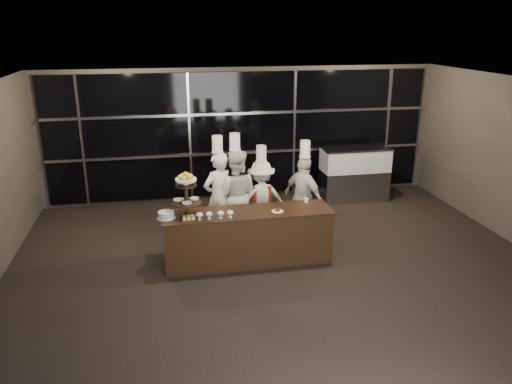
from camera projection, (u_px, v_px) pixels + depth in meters
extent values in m
plane|color=black|center=(300.00, 307.00, 7.21)|extent=(10.00, 10.00, 0.00)
plane|color=black|center=(307.00, 98.00, 6.25)|extent=(10.00, 10.00, 0.00)
plane|color=#473F38|center=(242.00, 134.00, 11.38)|extent=(9.00, 0.00, 9.00)
cube|color=black|center=(243.00, 135.00, 11.32)|extent=(8.60, 0.04, 2.80)
cube|color=#A5A5AA|center=(243.00, 152.00, 11.40)|extent=(8.60, 0.06, 0.06)
cube|color=#A5A5AA|center=(243.00, 113.00, 11.12)|extent=(8.60, 0.06, 0.06)
cube|color=#A5A5AA|center=(82.00, 142.00, 10.66)|extent=(0.05, 0.05, 2.80)
cube|color=#A5A5AA|center=(190.00, 137.00, 11.08)|extent=(0.05, 0.05, 2.80)
cube|color=#A5A5AA|center=(294.00, 133.00, 11.51)|extent=(0.05, 0.05, 2.80)
cube|color=#A5A5AA|center=(387.00, 129.00, 11.93)|extent=(0.05, 0.05, 2.80)
cube|color=black|center=(248.00, 237.00, 8.46)|extent=(2.80, 0.70, 0.90)
cube|color=black|center=(248.00, 212.00, 8.32)|extent=(2.84, 0.74, 0.03)
cylinder|color=black|center=(187.00, 215.00, 8.13)|extent=(0.24, 0.24, 0.03)
cylinder|color=black|center=(186.00, 195.00, 8.02)|extent=(0.06, 0.06, 0.70)
cylinder|color=black|center=(187.00, 203.00, 8.06)|extent=(0.48, 0.48, 0.02)
cylinder|color=black|center=(186.00, 185.00, 7.97)|extent=(0.34, 0.34, 0.02)
cylinder|color=white|center=(186.00, 183.00, 7.95)|extent=(0.10, 0.10, 0.06)
cylinder|color=white|center=(186.00, 180.00, 7.94)|extent=(0.34, 0.34, 0.04)
sphere|color=orange|center=(191.00, 177.00, 7.94)|extent=(0.09, 0.09, 0.09)
sphere|color=#66A42A|center=(188.00, 176.00, 7.99)|extent=(0.09, 0.09, 0.09)
sphere|color=#FF9C15|center=(183.00, 176.00, 7.98)|extent=(0.09, 0.09, 0.09)
sphere|color=yellow|center=(181.00, 177.00, 7.91)|extent=(0.09, 0.09, 0.09)
sphere|color=#7AC332|center=(183.00, 178.00, 7.85)|extent=(0.09, 0.09, 0.09)
sphere|color=orange|center=(188.00, 178.00, 7.87)|extent=(0.09, 0.09, 0.09)
sphere|color=orange|center=(185.00, 174.00, 7.91)|extent=(0.09, 0.09, 0.09)
imported|color=white|center=(178.00, 200.00, 8.09)|extent=(0.16, 0.16, 0.04)
imported|color=white|center=(195.00, 199.00, 8.13)|extent=(0.15, 0.15, 0.05)
imported|color=white|center=(187.00, 204.00, 7.94)|extent=(0.16, 0.16, 0.04)
cylinder|color=silver|center=(200.00, 219.00, 7.96)|extent=(0.07, 0.07, 0.01)
cylinder|color=silver|center=(200.00, 218.00, 7.95)|extent=(0.02, 0.02, 0.05)
ellipsoid|color=silver|center=(199.00, 215.00, 7.93)|extent=(0.11, 0.11, 0.08)
ellipsoid|color=#11C357|center=(199.00, 214.00, 7.93)|extent=(0.08, 0.08, 0.05)
cylinder|color=silver|center=(209.00, 219.00, 7.99)|extent=(0.07, 0.07, 0.01)
cylinder|color=silver|center=(209.00, 217.00, 7.98)|extent=(0.02, 0.02, 0.05)
ellipsoid|color=silver|center=(209.00, 214.00, 7.96)|extent=(0.11, 0.11, 0.08)
ellipsoid|color=#CA4423|center=(209.00, 214.00, 7.96)|extent=(0.08, 0.08, 0.05)
cylinder|color=silver|center=(221.00, 218.00, 8.02)|extent=(0.07, 0.07, 0.01)
cylinder|color=silver|center=(221.00, 216.00, 8.01)|extent=(0.02, 0.02, 0.05)
ellipsoid|color=silver|center=(221.00, 213.00, 8.00)|extent=(0.11, 0.11, 0.08)
ellipsoid|color=#FFF0AE|center=(221.00, 213.00, 7.99)|extent=(0.08, 0.08, 0.05)
cylinder|color=silver|center=(230.00, 217.00, 8.05)|extent=(0.07, 0.07, 0.01)
cylinder|color=silver|center=(230.00, 215.00, 8.04)|extent=(0.02, 0.02, 0.05)
ellipsoid|color=silver|center=(230.00, 213.00, 8.02)|extent=(0.11, 0.11, 0.08)
ellipsoid|color=#482817|center=(230.00, 212.00, 8.02)|extent=(0.08, 0.08, 0.05)
cylinder|color=white|center=(166.00, 218.00, 8.02)|extent=(0.30, 0.30, 0.01)
cylinder|color=silver|center=(166.00, 215.00, 8.01)|extent=(0.26, 0.26, 0.10)
cube|color=#EADE72|center=(184.00, 219.00, 7.93)|extent=(0.06, 0.06, 0.05)
cube|color=#EADE72|center=(189.00, 218.00, 7.94)|extent=(0.06, 0.06, 0.05)
cube|color=#EADE72|center=(193.00, 218.00, 7.95)|extent=(0.06, 0.06, 0.05)
cube|color=#EADE72|center=(184.00, 217.00, 7.99)|extent=(0.06, 0.06, 0.05)
cube|color=#EADE72|center=(189.00, 217.00, 8.01)|extent=(0.06, 0.06, 0.05)
cube|color=#EADE72|center=(193.00, 217.00, 8.02)|extent=(0.06, 0.06, 0.05)
cylinder|color=white|center=(278.00, 211.00, 8.31)|extent=(0.20, 0.20, 0.01)
cylinder|color=#4C2814|center=(278.00, 210.00, 8.30)|extent=(0.08, 0.08, 0.04)
cylinder|color=white|center=(306.00, 200.00, 8.73)|extent=(0.08, 0.08, 0.07)
cube|color=#A5A5AA|center=(354.00, 185.00, 11.55)|extent=(1.51, 0.65, 0.70)
cube|color=silver|center=(355.00, 160.00, 11.35)|extent=(1.51, 0.65, 0.50)
cube|color=#FFC67F|center=(355.00, 160.00, 11.35)|extent=(1.40, 0.54, 0.40)
cube|color=#A5A5AA|center=(356.00, 148.00, 11.27)|extent=(1.53, 0.67, 0.04)
imported|color=silver|center=(219.00, 197.00, 9.17)|extent=(0.74, 0.65, 1.72)
cylinder|color=white|center=(217.00, 144.00, 8.85)|extent=(0.19, 0.19, 0.30)
cylinder|color=white|center=(218.00, 152.00, 8.90)|extent=(0.21, 0.21, 0.03)
imported|color=silver|center=(236.00, 195.00, 9.31)|extent=(0.98, 0.85, 1.73)
cylinder|color=white|center=(235.00, 141.00, 8.99)|extent=(0.19, 0.19, 0.30)
cylinder|color=white|center=(235.00, 149.00, 9.03)|extent=(0.21, 0.21, 0.03)
imported|color=white|center=(261.00, 198.00, 9.54)|extent=(0.98, 0.61, 1.45)
cylinder|color=white|center=(261.00, 154.00, 9.26)|extent=(0.19, 0.19, 0.30)
cylinder|color=white|center=(261.00, 161.00, 9.30)|extent=(0.21, 0.21, 0.03)
cube|color=#9F1F0C|center=(262.00, 200.00, 9.43)|extent=(0.34, 0.03, 0.54)
imported|color=white|center=(303.00, 197.00, 9.42)|extent=(0.80, 0.99, 1.57)
cylinder|color=white|center=(305.00, 149.00, 9.12)|extent=(0.19, 0.19, 0.30)
cylinder|color=white|center=(305.00, 156.00, 9.16)|extent=(0.21, 0.21, 0.03)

